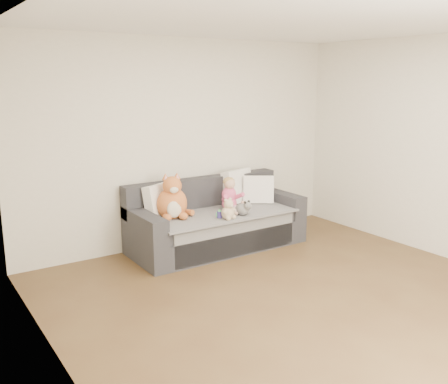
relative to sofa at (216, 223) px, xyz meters
name	(u,v)px	position (x,y,z in m)	size (l,w,h in m)	color
room_shell	(295,165)	(-0.17, -1.64, 0.99)	(5.00, 5.00, 5.00)	brown
sofa	(216,223)	(0.00, 0.00, 0.00)	(2.20, 0.94, 0.85)	#27272B
cushion_left	(159,200)	(-0.69, 0.19, 0.36)	(0.46, 0.35, 0.40)	white
cushion_right_back	(238,186)	(0.50, 0.23, 0.38)	(0.52, 0.35, 0.45)	white
cushion_right_front	(258,189)	(0.70, 0.03, 0.35)	(0.43, 0.38, 0.38)	white
toddler	(230,196)	(0.18, -0.07, 0.34)	(0.30, 0.43, 0.42)	#D84C73
plush_cat	(173,201)	(-0.60, 0.01, 0.37)	(0.44, 0.39, 0.57)	#AF5726
teddy_bear	(228,211)	(-0.08, -0.41, 0.27)	(0.20, 0.16, 0.26)	tan
plush_cow	(243,209)	(0.17, -0.36, 0.24)	(0.16, 0.24, 0.19)	white
sippy_cup	(219,213)	(-0.15, -0.31, 0.22)	(0.10, 0.06, 0.11)	#40348E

